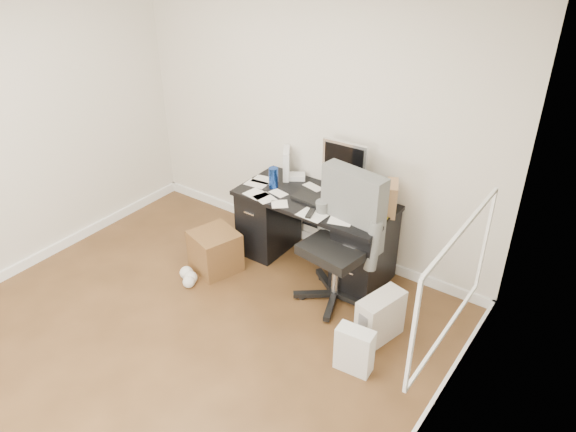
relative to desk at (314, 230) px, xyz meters
The scene contains 18 objects.
ground 1.73m from the desk, 100.29° to the right, with size 4.00×4.00×0.00m, color #422B15.
room_shell 2.07m from the desk, 99.37° to the right, with size 4.02×4.02×2.71m.
desk is the anchor object (origin of this frame).
loose_papers 0.41m from the desk, 165.47° to the right, with size 1.10×0.60×0.00m, color silver, non-canonical shape.
lcd_monitor 0.68m from the desk, 45.98° to the left, with size 0.44×0.25×0.55m, color silver, non-canonical shape.
keyboard 0.37m from the desk, 52.61° to the right, with size 0.48×0.16×0.03m, color black.
computer_mouse 0.55m from the desk, 19.84° to the right, with size 0.05×0.05×0.05m, color silver.
travel_mug 0.64m from the desk, behind, with size 0.09×0.09×0.20m, color navy.
white_binder 0.72m from the desk, 156.27° to the left, with size 0.12×0.26×0.29m, color silver.
magazine_file 0.86m from the desk, 12.78° to the left, with size 0.13×0.25×0.29m, color #A87F51.
pen_cup 0.71m from the desk, 27.21° to the left, with size 0.10×0.10×0.23m, color brown, non-canonical shape.
yellow_book 0.79m from the desk, ahead, with size 0.15×0.20×0.03m, color yellow.
paper_remote 0.48m from the desk, 62.57° to the right, with size 0.25×0.20×0.02m, color silver, non-canonical shape.
office_chair 0.59m from the desk, 36.67° to the right, with size 0.69×0.69×1.22m, color #535653, non-canonical shape.
pc_tower 1.18m from the desk, 29.44° to the right, with size 0.19×0.42×0.42m, color beige.
shopping_bag 1.45m from the desk, 44.53° to the right, with size 0.29×0.20×0.39m, color silver.
wicker_basket 0.99m from the desk, 140.89° to the right, with size 0.40×0.40×0.40m, color #4A3116.
desk_printer 0.54m from the desk, 19.50° to the left, with size 0.35×0.29×0.21m, color #5C5C61.
Camera 1 is at (2.74, -2.25, 3.26)m, focal length 35.00 mm.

